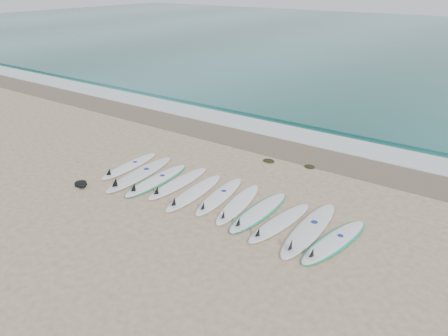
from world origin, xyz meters
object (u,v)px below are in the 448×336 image
Objects in this scene: surfboard_0 at (128,166)px; leash_coil at (81,184)px; surfboard_5 at (219,196)px; surfboard_10 at (334,242)px.

surfboard_0 is 1.59m from leash_coil.
surfboard_5 is at bearing -4.86° from surfboard_0.
surfboard_0 is 3.30m from surfboard_5.
leash_coil is at bearing -100.02° from surfboard_0.
surfboard_5 is 5.16× the size of leash_coil.
leash_coil is (-3.44, -1.59, -0.00)m from surfboard_5.
surfboard_0 is 5.09× the size of leash_coil.
surfboard_0 reaches higher than leash_coil.
surfboard_10 reaches higher than leash_coil.
surfboard_5 is at bearing -174.85° from surfboard_10.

